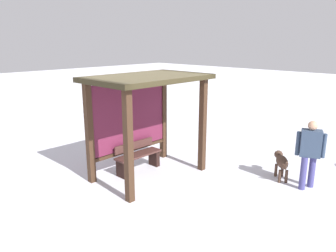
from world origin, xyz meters
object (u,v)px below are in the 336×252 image
dog (281,162)px  bench_left_inside (138,157)px  bus_shelter (142,99)px  person_walking (310,150)px

dog → bench_left_inside: bearing=125.9°
bus_shelter → bench_left_inside: 1.53m
dog → person_walking: bearing=-97.8°
person_walking → bus_shelter: bearing=120.9°
bench_left_inside → person_walking: (1.97, -3.51, 0.55)m
bus_shelter → person_walking: (1.97, -3.29, -0.97)m
person_walking → dog: (0.09, 0.66, -0.48)m
bus_shelter → bench_left_inside: bearing=90.0°
bus_shelter → person_walking: bearing=-59.1°
bench_left_inside → dog: size_ratio=1.75×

